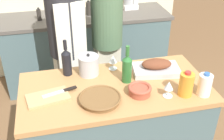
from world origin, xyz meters
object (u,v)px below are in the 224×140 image
at_px(milk_jug, 205,85).
at_px(wine_glass_right, 169,86).
at_px(stock_pot, 89,65).
at_px(cutting_board, 48,97).
at_px(mixing_bowl, 140,90).
at_px(knife_chef, 61,91).
at_px(person_cook_guest, 107,32).
at_px(wine_glass_left, 113,60).
at_px(condiment_bottle_extra, 63,16).
at_px(person_cook_aproned, 68,42).
at_px(condiment_bottle_short, 89,8).
at_px(roasting_pan, 156,68).
at_px(juice_jug, 186,84).
at_px(wine_bottle_dark, 67,61).
at_px(wine_bottle_green, 127,68).
at_px(condiment_bottle_tall, 39,15).
at_px(wicker_basket, 100,99).

bearing_deg(milk_jug, wine_glass_right, 171.48).
bearing_deg(stock_pot, cutting_board, -142.22).
height_order(stock_pot, mixing_bowl, stock_pot).
distance_m(knife_chef, person_cook_guest, 0.96).
bearing_deg(wine_glass_left, stock_pot, -170.75).
xyz_separation_m(condiment_bottle_extra, person_cook_guest, (0.38, -0.58, 0.02)).
xyz_separation_m(wine_glass_right, person_cook_aproned, (-0.61, 1.04, -0.08)).
xyz_separation_m(condiment_bottle_short, person_cook_aproned, (-0.32, -0.71, -0.08)).
distance_m(roasting_pan, mixing_bowl, 0.33).
height_order(cutting_board, juice_jug, juice_jug).
relative_size(roasting_pan, wine_glass_left, 3.24).
bearing_deg(condiment_bottle_extra, person_cook_guest, -56.83).
bearing_deg(condiment_bottle_short, juice_jug, -76.94).
relative_size(juice_jug, wine_glass_left, 1.55).
distance_m(wine_glass_right, person_cook_aproned, 1.20).
xyz_separation_m(cutting_board, wine_glass_right, (0.82, -0.16, 0.07)).
bearing_deg(person_cook_guest, milk_jug, -71.37).
relative_size(roasting_pan, stock_pot, 2.16).
distance_m(wine_bottle_dark, wine_glass_right, 0.80).
height_order(stock_pot, juice_jug, juice_jug).
relative_size(cutting_board, wine_glass_right, 2.62).
relative_size(wine_bottle_green, wine_glass_left, 2.44).
xyz_separation_m(milk_jug, person_cook_aproned, (-0.86, 1.07, -0.08)).
bearing_deg(knife_chef, wine_glass_left, 30.23).
relative_size(knife_chef, person_cook_guest, 0.14).
bearing_deg(wine_bottle_green, wine_bottle_dark, 154.67).
xyz_separation_m(wine_bottle_green, condiment_bottle_tall, (-0.63, 1.46, -0.05)).
bearing_deg(cutting_board, wine_bottle_green, 8.30).
relative_size(mixing_bowl, condiment_bottle_extra, 1.11).
xyz_separation_m(wine_bottle_green, wine_glass_left, (-0.06, 0.20, -0.03)).
bearing_deg(wine_bottle_dark, roasting_pan, -10.81).
bearing_deg(stock_pot, person_cook_aproned, 100.32).
height_order(milk_jug, wine_bottle_green, wine_bottle_green).
bearing_deg(wicker_basket, wine_bottle_green, 39.15).
bearing_deg(condiment_bottle_extra, condiment_bottle_tall, 156.78).
bearing_deg(wine_bottle_dark, wine_glass_left, -0.05).
height_order(mixing_bowl, condiment_bottle_extra, condiment_bottle_extra).
relative_size(roasting_pan, wine_glass_right, 3.26).
xyz_separation_m(wicker_basket, condiment_bottle_tall, (-0.39, 1.66, 0.04)).
relative_size(wicker_basket, condiment_bottle_short, 1.67).
relative_size(milk_jug, wine_bottle_green, 0.60).
bearing_deg(condiment_bottle_short, knife_chef, -106.00).
distance_m(condiment_bottle_short, condiment_bottle_extra, 0.35).
bearing_deg(mixing_bowl, wine_glass_left, 105.19).
xyz_separation_m(roasting_pan, wine_glass_left, (-0.32, 0.13, 0.04)).
bearing_deg(person_cook_aproned, wicker_basket, -93.30).
bearing_deg(condiment_bottle_extra, wine_bottle_green, -74.69).
relative_size(milk_jug, wine_bottle_dark, 0.60).
bearing_deg(wine_glass_left, wine_bottle_green, -73.57).
distance_m(mixing_bowl, knife_chef, 0.56).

